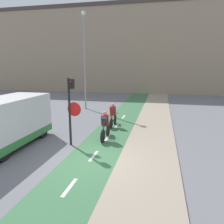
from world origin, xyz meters
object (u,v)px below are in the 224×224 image
Objects in this scene: traffic_light_pole at (71,104)px; cyclist_far at (113,116)px; cyclist_near at (105,126)px; street_lamp_far at (84,53)px; van at (7,123)px.

cyclist_far is (1.21, 3.68, -1.33)m from traffic_light_pole.
traffic_light_pole reaches higher than cyclist_near.
street_lamp_far is 4.60× the size of cyclist_far.
cyclist_near is 0.38× the size of van.
traffic_light_pole is 3.11m from van.
van is (-0.41, -9.72, -3.76)m from street_lamp_far.
traffic_light_pole is 1.81× the size of cyclist_far.
street_lamp_far is at bearing 125.12° from cyclist_far.
street_lamp_far is 7.66m from cyclist_far.
cyclist_far is at bearing 93.36° from cyclist_near.
van is (-2.88, -0.82, -0.86)m from traffic_light_pole.
cyclist_near is 2.57m from cyclist_far.
traffic_light_pole is 1.79× the size of cyclist_near.
traffic_light_pole is at bearing 15.86° from van.
traffic_light_pole is 0.69× the size of van.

